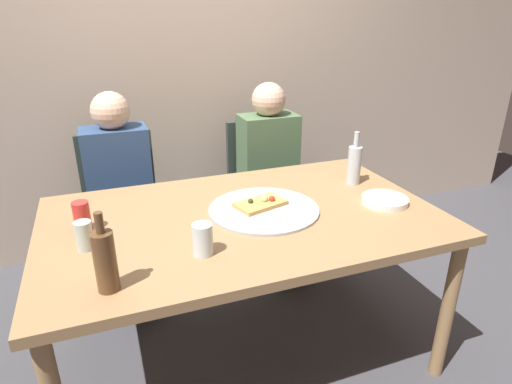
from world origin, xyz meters
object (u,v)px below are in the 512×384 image
Objects in this scene: pizza_slice_last at (261,203)px; plate_stack at (385,200)px; tumbler_far at (203,239)px; chair_right at (264,180)px; guest_in_sweater at (121,189)px; pizza_tray at (264,209)px; guest_in_beanie at (273,169)px; wine_bottle at (105,260)px; chair_left at (122,200)px; beer_bottle at (354,164)px; dining_table at (244,229)px; tumbler_near at (84,236)px; soda_can at (82,216)px.

pizza_slice_last is 1.18× the size of plate_stack.
chair_right is at bearing 59.00° from tumbler_far.
guest_in_sweater is at bearing 141.96° from plate_stack.
guest_in_sweater reaches higher than pizza_tray.
wine_bottle is at bearing 47.37° from guest_in_beanie.
chair_left is 0.20m from guest_in_sweater.
beer_bottle is 0.85m from chair_right.
beer_bottle is at bearing 13.57° from dining_table.
soda_can is (-0.01, 0.16, 0.01)m from tumbler_near.
beer_bottle is 2.27× the size of tumbler_far.
tumbler_far is (-0.34, -0.30, 0.04)m from pizza_slice_last.
tumbler_far is 0.54m from soda_can.
guest_in_sweater is (0.18, 0.67, -0.17)m from soda_can.
dining_table is at bearing 32.28° from wine_bottle.
plate_stack is (0.55, -0.15, -0.01)m from pizza_slice_last.
pizza_slice_last is 2.22× the size of tumbler_near.
beer_bottle is at bearing 151.46° from guest_in_sweater.
guest_in_sweater reaches higher than soda_can.
beer_bottle is at bearing 107.11° from guest_in_beanie.
guest_in_beanie reaches higher than tumbler_near.
pizza_slice_last is at bearing -4.17° from soda_can.
pizza_slice_last is at bearing 164.74° from plate_stack.
pizza_tray is at bearing 64.34° from guest_in_beanie.
guest_in_sweater is (-0.22, 1.02, -0.16)m from tumbler_far.
beer_bottle is (0.55, 0.12, 0.08)m from pizza_slice_last.
dining_table is 1.44× the size of guest_in_sweater.
pizza_tray is (0.10, 0.01, 0.07)m from dining_table.
plate_stack is at bearing 9.35° from tumbler_far.
tumbler_near is 1.29m from plate_stack.
pizza_slice_last is at bearing -168.06° from beer_bottle.
tumbler_near is 0.93× the size of tumbler_far.
tumbler_far is 0.10× the size of guest_in_beanie.
pizza_tray reaches higher than dining_table.
soda_can is (-0.75, 0.05, 0.04)m from pizza_slice_last.
guest_in_sweater is at bearing 121.49° from dining_table.
guest_in_beanie is (0.70, 1.02, -0.16)m from tumbler_far.
pizza_slice_last is 2.07× the size of tumbler_far.
tumbler_near is 1.51m from chair_right.
soda_can is 1.41m from chair_right.
pizza_slice_last is at bearing 63.23° from guest_in_beanie.
guest_in_beanie reaches higher than pizza_tray.
pizza_tray is at bearing 126.92° from guest_in_sweater.
dining_table is 6.81× the size of pizza_slice_last.
chair_right is at bearing -180.00° from chair_left.
soda_can is at bearing 139.10° from tumbler_far.
chair_right is (1.04, 1.28, -0.34)m from wine_bottle.
tumbler_near is at bearing -173.74° from dining_table.
plate_stack is at bearing -12.31° from pizza_tray.
guest_in_sweater is (-1.12, 0.87, -0.12)m from plate_stack.
pizza_slice_last is at bearing 30.97° from wine_bottle.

